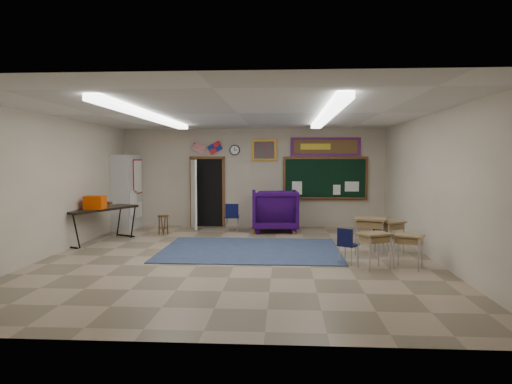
# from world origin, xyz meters

# --- Properties ---
(floor) EXTENTS (9.00, 9.00, 0.00)m
(floor) POSITION_xyz_m (0.00, 0.00, 0.00)
(floor) COLOR gray
(floor) RESTS_ON ground
(back_wall) EXTENTS (8.00, 0.04, 3.00)m
(back_wall) POSITION_xyz_m (0.00, 4.50, 1.50)
(back_wall) COLOR beige
(back_wall) RESTS_ON floor
(front_wall) EXTENTS (8.00, 0.04, 3.00)m
(front_wall) POSITION_xyz_m (0.00, -4.50, 1.50)
(front_wall) COLOR beige
(front_wall) RESTS_ON floor
(left_wall) EXTENTS (0.04, 9.00, 3.00)m
(left_wall) POSITION_xyz_m (-4.00, 0.00, 1.50)
(left_wall) COLOR beige
(left_wall) RESTS_ON floor
(right_wall) EXTENTS (0.04, 9.00, 3.00)m
(right_wall) POSITION_xyz_m (4.00, 0.00, 1.50)
(right_wall) COLOR beige
(right_wall) RESTS_ON floor
(ceiling) EXTENTS (8.00, 9.00, 0.04)m
(ceiling) POSITION_xyz_m (0.00, 0.00, 3.00)
(ceiling) COLOR silver
(ceiling) RESTS_ON back_wall
(area_rug) EXTENTS (4.00, 3.00, 0.02)m
(area_rug) POSITION_xyz_m (0.20, 0.80, 0.01)
(area_rug) COLOR #334262
(area_rug) RESTS_ON floor
(fluorescent_strips) EXTENTS (3.86, 6.00, 0.10)m
(fluorescent_strips) POSITION_xyz_m (0.00, 0.00, 2.94)
(fluorescent_strips) COLOR white
(fluorescent_strips) RESTS_ON ceiling
(doorway) EXTENTS (1.10, 0.89, 2.16)m
(doorway) POSITION_xyz_m (-1.50, 4.35, 1.06)
(doorway) COLOR black
(doorway) RESTS_ON back_wall
(chalkboard) EXTENTS (2.55, 0.14, 1.30)m
(chalkboard) POSITION_xyz_m (2.20, 4.46, 1.46)
(chalkboard) COLOR brown
(chalkboard) RESTS_ON back_wall
(bulletin_board) EXTENTS (2.10, 0.05, 0.55)m
(bulletin_board) POSITION_xyz_m (2.20, 4.47, 2.45)
(bulletin_board) COLOR #B31C0F
(bulletin_board) RESTS_ON back_wall
(framed_art_print) EXTENTS (0.75, 0.05, 0.65)m
(framed_art_print) POSITION_xyz_m (0.35, 4.47, 2.35)
(framed_art_print) COLOR #A3711F
(framed_art_print) RESTS_ON back_wall
(wall_clock) EXTENTS (0.32, 0.05, 0.32)m
(wall_clock) POSITION_xyz_m (-0.55, 4.47, 2.35)
(wall_clock) COLOR black
(wall_clock) RESTS_ON back_wall
(wall_flags) EXTENTS (1.16, 0.06, 0.70)m
(wall_flags) POSITION_xyz_m (-1.40, 4.44, 2.48)
(wall_flags) COLOR red
(wall_flags) RESTS_ON back_wall
(storage_cabinet) EXTENTS (0.59, 1.25, 2.20)m
(storage_cabinet) POSITION_xyz_m (-3.71, 3.85, 1.10)
(storage_cabinet) COLOR #B4B4AF
(storage_cabinet) RESTS_ON floor
(wingback_armchair) EXTENTS (1.37, 1.41, 1.20)m
(wingback_armchair) POSITION_xyz_m (0.69, 3.62, 0.60)
(wingback_armchair) COLOR #1F0539
(wingback_armchair) RESTS_ON floor
(student_chair_reading) EXTENTS (0.43, 0.43, 0.82)m
(student_chair_reading) POSITION_xyz_m (-0.51, 3.42, 0.41)
(student_chair_reading) COLOR black
(student_chair_reading) RESTS_ON floor
(student_chair_desk_a) EXTENTS (0.50, 0.50, 0.71)m
(student_chair_desk_a) POSITION_xyz_m (2.23, -0.44, 0.36)
(student_chair_desk_a) COLOR black
(student_chair_desk_a) RESTS_ON floor
(student_chair_desk_b) EXTENTS (0.39, 0.39, 0.72)m
(student_chair_desk_b) POSITION_xyz_m (3.10, 0.54, 0.36)
(student_chair_desk_b) COLOR black
(student_chair_desk_b) RESTS_ON floor
(student_desk_front_left) EXTENTS (0.78, 0.67, 0.79)m
(student_desk_front_left) POSITION_xyz_m (2.82, 0.50, 0.44)
(student_desk_front_left) COLOR olive
(student_desk_front_left) RESTS_ON floor
(student_desk_front_right) EXTENTS (0.74, 0.71, 0.71)m
(student_desk_front_right) POSITION_xyz_m (3.27, 0.63, 0.40)
(student_desk_front_right) COLOR olive
(student_desk_front_right) RESTS_ON floor
(student_desk_back_left) EXTENTS (0.70, 0.64, 0.68)m
(student_desk_back_left) POSITION_xyz_m (2.65, -0.85, 0.38)
(student_desk_back_left) COLOR olive
(student_desk_back_left) RESTS_ON floor
(student_desk_back_right) EXTENTS (0.66, 0.61, 0.65)m
(student_desk_back_right) POSITION_xyz_m (3.30, -0.77, 0.36)
(student_desk_back_right) COLOR olive
(student_desk_back_right) RESTS_ON floor
(folding_table) EXTENTS (1.49, 2.17, 1.18)m
(folding_table) POSITION_xyz_m (-3.65, 1.61, 0.47)
(folding_table) COLOR black
(folding_table) RESTS_ON floor
(wooden_stool) EXTENTS (0.30, 0.30, 0.53)m
(wooden_stool) POSITION_xyz_m (-2.35, 2.81, 0.28)
(wooden_stool) COLOR #533919
(wooden_stool) RESTS_ON floor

